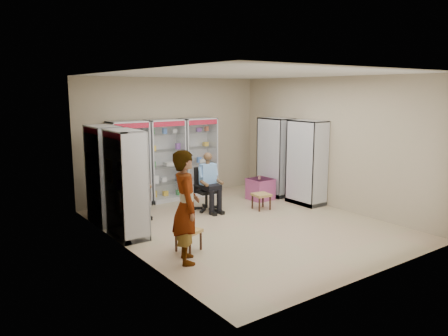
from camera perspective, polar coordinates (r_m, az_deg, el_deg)
floor at (r=8.93m, az=2.84°, el=-7.43°), size 6.00×6.00×0.00m
room_shell at (r=8.55m, az=2.95°, el=5.25°), size 5.02×6.02×3.01m
cabinet_back_left at (r=10.35m, az=-12.30°, el=0.48°), size 0.90×0.50×2.00m
cabinet_back_mid at (r=10.76m, az=-7.66°, el=0.98°), size 0.90×0.50×2.00m
cabinet_back_right at (r=11.22m, az=-3.37°, el=1.43°), size 0.90×0.50×2.00m
cabinet_right_far at (r=11.31m, az=6.72°, el=1.45°), size 0.90×0.50×2.00m
cabinet_right_near at (r=10.53m, az=10.74°, el=0.70°), size 0.90×0.50×2.00m
cabinet_left_far at (r=9.16m, az=-15.33°, el=-0.89°), size 0.90×0.50×2.00m
cabinet_left_near at (r=8.16m, az=-12.63°, el=-2.10°), size 0.90×0.50×2.00m
wooden_chair at (r=9.70m, az=-11.83°, el=-3.34°), size 0.42×0.42×0.94m
seated_customer at (r=9.61m, az=-11.75°, el=-2.24°), size 0.44×0.60×1.34m
office_chair at (r=9.89m, az=-2.33°, el=-2.75°), size 0.55×0.55×0.98m
seated_shopkeeper at (r=9.82m, az=-2.17°, el=-2.05°), size 0.43×0.59×1.25m
pink_trunk at (r=10.92m, az=4.78°, el=-2.76°), size 0.56×0.54×0.53m
tea_glass at (r=10.80m, az=4.63°, el=-1.18°), size 0.07×0.07×0.11m
woven_stool_a at (r=10.06m, az=4.88°, el=-4.37°), size 0.41×0.41×0.37m
woven_stool_b at (r=7.53m, az=-4.66°, el=-9.35°), size 0.48×0.48×0.37m
standing_man at (r=6.86m, az=-4.98°, el=-5.09°), size 0.65×0.77×1.79m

